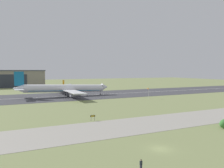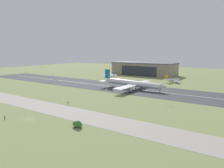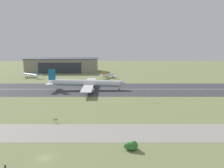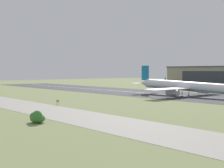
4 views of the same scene
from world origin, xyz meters
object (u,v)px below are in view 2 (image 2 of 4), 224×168
airplane_landing (133,84)px  runway_sign (68,103)px  airplane_parked_west (173,80)px  spectator_left (5,117)px  shrub_clump (78,124)px  airplane_parked_centre (110,75)px  windsock_pole (166,95)px

airplane_landing → runway_sign: size_ratio=32.12×
airplane_parked_west → spectator_left: (-25.83, -160.50, -1.75)m
airplane_parked_west → shrub_clump: (10.22, -148.57, -1.43)m
shrub_clump → spectator_left: bearing=-161.7°
airplane_parked_centre → spectator_left: bearing=-72.1°
runway_sign → airplane_landing: bearing=84.5°
airplane_parked_centre → shrub_clump: 173.69m
shrub_clump → spectator_left: size_ratio=2.53×
airplane_parked_west → spectator_left: size_ratio=10.16×
shrub_clump → airplane_parked_west: bearing=93.9°
airplane_landing → shrub_clump: bearing=-75.0°
shrub_clump → windsock_pole: size_ratio=0.76×
shrub_clump → windsock_pole: windsock_pole is taller
airplane_landing → airplane_parked_west: 57.72m
airplane_landing → spectator_left: size_ratio=32.02×
airplane_landing → runway_sign: bearing=-95.5°
airplane_landing → shrub_clump: (24.77, -92.76, -3.65)m
spectator_left → shrub_clump: bearing=18.3°
shrub_clump → runway_sign: shrub_clump is taller
spectator_left → airplane_parked_west: bearing=80.9°
runway_sign → spectator_left: bearing=-97.4°
shrub_clump → runway_sign: size_ratio=2.53×
airplane_parked_centre → runway_sign: (56.87, -125.23, -1.46)m
runway_sign → windsock_pole: bearing=39.0°
windsock_pole → airplane_parked_centre: bearing=139.9°
airplane_parked_west → airplane_parked_centre: size_ratio=0.77×
airplane_parked_centre → windsock_pole: (103.73, -87.27, 2.65)m
airplane_parked_centre → windsock_pole: 135.59m
shrub_clump → runway_sign: bearing=142.1°
airplane_landing → spectator_left: airplane_landing is taller
airplane_parked_centre → shrub_clump: airplane_parked_centre is taller
windsock_pole → airplane_parked_west: bearing=106.6°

